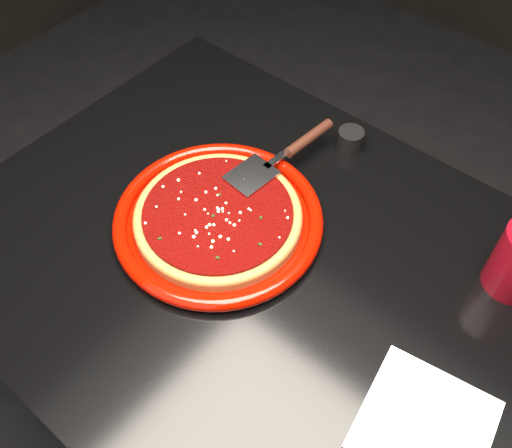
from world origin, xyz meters
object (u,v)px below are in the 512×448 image
Objects in this scene: plate at (218,219)px; ramekin at (350,139)px; table at (286,379)px; pizza_server at (283,155)px.

ramekin is at bearing 77.94° from plate.
pizza_server is at bearing 133.45° from table.
plate is at bearing -102.06° from ramekin.
table is 0.43m from plate.
plate is 0.17m from pizza_server.
pizza_server reaches higher than table.
pizza_server is at bearing -113.03° from ramekin.
plate is 0.32m from ramekin.
pizza_server is at bearing 87.66° from plate.
ramekin is (-0.11, 0.32, 0.39)m from table.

